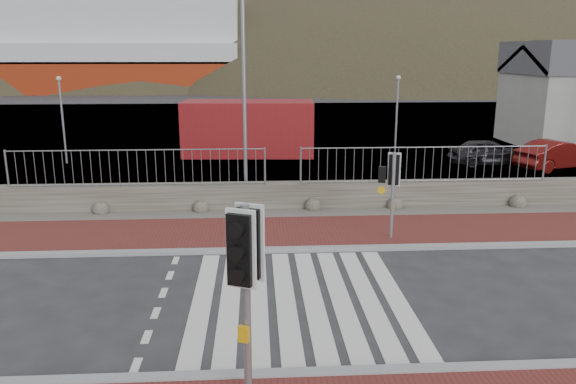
{
  "coord_description": "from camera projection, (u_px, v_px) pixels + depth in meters",
  "views": [
    {
      "loc": [
        -0.9,
        -11.22,
        5.23
      ],
      "look_at": [
        -0.07,
        3.0,
        1.65
      ],
      "focal_mm": 35.0,
      "sensor_mm": 36.0,
      "label": 1
    }
  ],
  "objects": [
    {
      "name": "stone_wall",
      "position": [
        283.0,
        196.0,
        19.14
      ],
      "size": [
        40.0,
        0.6,
        0.9
      ],
      "primitive_type": "cube",
      "color": "#4B473D",
      "rests_on": "ground"
    },
    {
      "name": "sidewalk_far",
      "position": [
        287.0,
        233.0,
        16.53
      ],
      "size": [
        40.0,
        3.0,
        0.08
      ],
      "primitive_type": "cube",
      "color": "maroon",
      "rests_on": "ground"
    },
    {
      "name": "ground",
      "position": [
        299.0,
        299.0,
        12.19
      ],
      "size": [
        220.0,
        220.0,
        0.0
      ],
      "primitive_type": "plane",
      "color": "#28282B",
      "rests_on": "ground"
    },
    {
      "name": "streetlight",
      "position": [
        248.0,
        81.0,
        18.9
      ],
      "size": [
        1.57,
        0.58,
        7.56
      ],
      "rotation": [
        0.0,
        0.0,
        -0.27
      ],
      "color": "gray",
      "rests_on": "ground"
    },
    {
      "name": "traffic_signal_near",
      "position": [
        246.0,
        262.0,
        8.14
      ],
      "size": [
        0.52,
        0.42,
        3.13
      ],
      "rotation": [
        0.0,
        0.0,
        -0.4
      ],
      "color": "gray",
      "rests_on": "ground"
    },
    {
      "name": "car_a",
      "position": [
        488.0,
        152.0,
        26.47
      ],
      "size": [
        3.64,
        1.46,
        1.24
      ],
      "primitive_type": "imported",
      "rotation": [
        0.0,
        0.0,
        1.57
      ],
      "color": "black",
      "rests_on": "ground"
    },
    {
      "name": "car_b",
      "position": [
        557.0,
        155.0,
        25.56
      ],
      "size": [
        4.24,
        2.68,
        1.32
      ],
      "primitive_type": "imported",
      "rotation": [
        0.0,
        0.0,
        1.92
      ],
      "color": "#580E0C",
      "rests_on": "ground"
    },
    {
      "name": "shipping_container",
      "position": [
        249.0,
        128.0,
        28.97
      ],
      "size": [
        6.78,
        3.11,
        2.77
      ],
      "primitive_type": "cube",
      "rotation": [
        0.0,
        0.0,
        -0.05
      ],
      "color": "maroon",
      "rests_on": "ground"
    },
    {
      "name": "quay",
      "position": [
        268.0,
        129.0,
        39.2
      ],
      "size": [
        120.0,
        40.0,
        0.5
      ],
      "primitive_type": "cube",
      "color": "#4C4C4F",
      "rests_on": "ground"
    },
    {
      "name": "zebra_crossing",
      "position": [
        299.0,
        299.0,
        12.18
      ],
      "size": [
        4.62,
        5.6,
        0.01
      ],
      "color": "silver",
      "rests_on": "ground"
    },
    {
      "name": "water",
      "position": [
        262.0,
        93.0,
        73.09
      ],
      "size": [
        220.0,
        50.0,
        0.05
      ],
      "primitive_type": "cube",
      "color": "#3F4C54",
      "rests_on": "ground"
    },
    {
      "name": "gravel_strip",
      "position": [
        284.0,
        214.0,
        18.47
      ],
      "size": [
        40.0,
        1.5,
        0.06
      ],
      "primitive_type": "cube",
      "color": "#59544C",
      "rests_on": "ground"
    },
    {
      "name": "kerb_far",
      "position": [
        291.0,
        250.0,
        15.08
      ],
      "size": [
        40.0,
        0.25,
        0.12
      ],
      "primitive_type": "cube",
      "color": "gray",
      "rests_on": "ground"
    },
    {
      "name": "kerb_near",
      "position": [
        313.0,
        374.0,
        9.27
      ],
      "size": [
        40.0,
        0.25,
        0.12
      ],
      "primitive_type": "cube",
      "color": "gray",
      "rests_on": "ground"
    },
    {
      "name": "hills_backdrop",
      "position": [
        298.0,
        210.0,
        103.29
      ],
      "size": [
        254.0,
        90.0,
        100.0
      ],
      "color": "#2D2F1C",
      "rests_on": "ground"
    },
    {
      "name": "traffic_signal_far",
      "position": [
        392.0,
        177.0,
        15.58
      ],
      "size": [
        0.62,
        0.35,
        2.53
      ],
      "rotation": [
        0.0,
        0.0,
        2.84
      ],
      "color": "gray",
      "rests_on": "ground"
    },
    {
      "name": "ferry",
      "position": [
        77.0,
        51.0,
        75.24
      ],
      "size": [
        50.0,
        16.0,
        20.0
      ],
      "color": "maroon",
      "rests_on": "ground"
    },
    {
      "name": "railing",
      "position": [
        283.0,
        157.0,
        18.67
      ],
      "size": [
        18.07,
        0.07,
        1.22
      ],
      "color": "gray",
      "rests_on": "stone_wall"
    }
  ]
}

